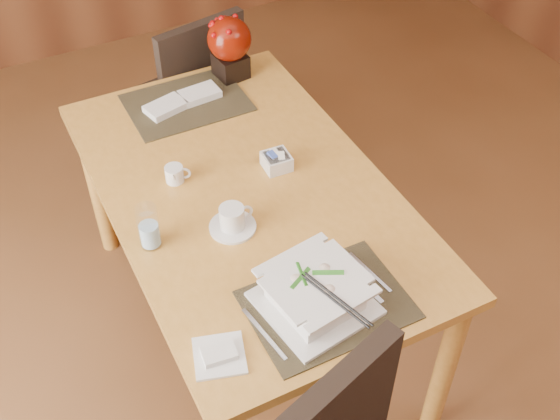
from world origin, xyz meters
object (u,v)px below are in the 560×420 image
water_glass (148,227)px  far_chair (192,94)px  coffee_cup (232,220)px  sugar_caddy (277,161)px  creamer_jug (174,174)px  bread_plate (219,356)px  soup_setting (315,293)px  berry_decor (230,44)px  dining_table (248,210)px

water_glass → far_chair: bearing=63.0°
coffee_cup → sugar_caddy: bearing=37.9°
sugar_caddy → far_chair: far_chair is taller
creamer_jug → sugar_caddy: size_ratio=0.90×
creamer_jug → far_chair: size_ratio=0.09×
bread_plate → water_glass: bearing=93.0°
bread_plate → sugar_caddy: bearing=52.2°
soup_setting → berry_decor: berry_decor is taller
dining_table → bread_plate: 0.67m
berry_decor → sugar_caddy: bearing=-98.7°
creamer_jug → coffee_cup: bearing=-49.7°
sugar_caddy → soup_setting: bearing=-106.5°
dining_table → creamer_jug: 0.28m
sugar_caddy → far_chair: size_ratio=0.10×
berry_decor → bread_plate: size_ratio=1.88×
coffee_cup → dining_table: bearing=51.3°
sugar_caddy → creamer_jug: bearing=164.4°
sugar_caddy → bread_plate: bearing=-127.8°
soup_setting → creamer_jug: soup_setting is taller
water_glass → berry_decor: bearing=51.0°
water_glass → berry_decor: 0.96m
coffee_cup → far_chair: 1.13m
sugar_caddy → berry_decor: (0.09, 0.59, 0.12)m
water_glass → bread_plate: (0.02, -0.47, -0.07)m
creamer_jug → bread_plate: (-0.15, -0.72, -0.02)m
dining_table → berry_decor: 0.73m
berry_decor → dining_table: bearing=-109.6°
water_glass → far_chair: 1.18m
dining_table → far_chair: (0.15, 0.92, -0.14)m
water_glass → sugar_caddy: 0.53m
coffee_cup → soup_setting: bearing=-78.2°
soup_setting → berry_decor: 1.21m
dining_table → soup_setting: (-0.03, -0.54, 0.16)m
creamer_jug → berry_decor: berry_decor is taller
soup_setting → sugar_caddy: size_ratio=3.68×
coffee_cup → creamer_jug: bearing=105.7°
dining_table → bread_plate: size_ratio=10.97×
water_glass → soup_setting: bearing=-52.7°
coffee_cup → sugar_caddy: coffee_cup is taller
coffee_cup → bread_plate: bearing=-118.3°
coffee_cup → water_glass: size_ratio=0.97×
dining_table → berry_decor: bearing=70.4°
dining_table → bread_plate: bread_plate is taller
creamer_jug → far_chair: (0.35, 0.77, -0.26)m
dining_table → berry_decor: size_ratio=5.83×
creamer_jug → berry_decor: bearing=73.7°
dining_table → creamer_jug: (-0.20, 0.15, 0.13)m
dining_table → bread_plate: bearing=-121.2°
sugar_caddy → bread_plate: sugar_caddy is taller
water_glass → sugar_caddy: size_ratio=1.72×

